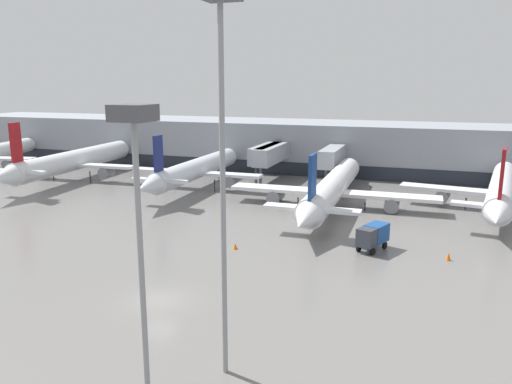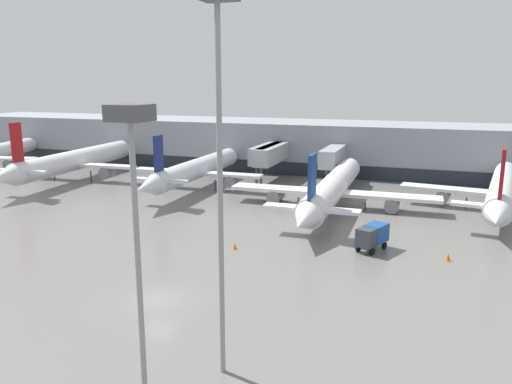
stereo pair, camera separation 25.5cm
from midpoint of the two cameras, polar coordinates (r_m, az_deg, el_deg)
ground_plane at (r=39.71m, az=-10.92°, el=-12.02°), size 320.00×320.00×0.00m
terminal_building at (r=95.45m, az=7.96°, el=5.20°), size 160.00×28.35×9.00m
parked_jet_0 at (r=66.96m, az=8.84°, el=0.42°), size 27.78×39.41×8.90m
parked_jet_3 at (r=78.03m, az=-6.74°, el=2.60°), size 21.23×34.28×9.50m
parked_jet_4 at (r=70.80m, az=26.43°, el=0.19°), size 25.36×35.64×9.57m
parked_jet_5 at (r=89.83m, az=-19.98°, el=3.38°), size 22.36×38.36×10.73m
service_truck_0 at (r=50.71m, az=13.30°, el=-4.82°), size 3.00×4.32×2.51m
traffic_cone_1 at (r=50.12m, az=-2.31°, el=-6.20°), size 0.50×0.50×0.58m
traffic_cone_3 at (r=50.24m, az=21.23°, el=-6.90°), size 0.47×0.47×0.78m
apron_light_mast_4 at (r=25.89m, az=-4.03°, el=12.40°), size 1.80×1.80×21.01m
apron_light_mast_5 at (r=24.68m, az=-13.60°, el=2.85°), size 1.80×1.80×15.27m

